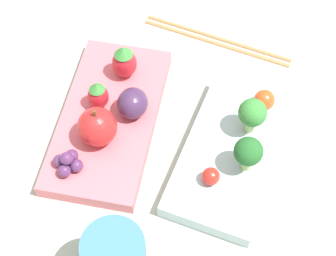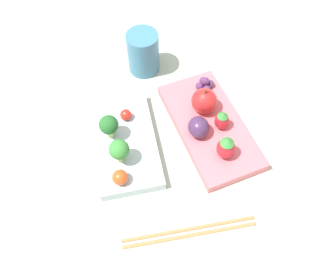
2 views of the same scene
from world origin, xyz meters
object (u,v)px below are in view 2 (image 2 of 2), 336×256
object	(u,v)px
broccoli_floret_1	(119,150)
bento_box_savoury	(125,143)
grape_cluster	(205,84)
bento_box_fruit	(210,126)
drinking_cup	(144,52)
cherry_tomato_0	(126,115)
chopsticks_pair	(190,232)
plum	(199,127)
apple	(204,101)
strawberry_1	(226,147)
broccoli_floret_0	(109,125)
cherry_tomato_1	(120,177)
strawberry_0	(222,120)

from	to	relation	value
broccoli_floret_1	bento_box_savoury	bearing A→B (deg)	-19.31
bento_box_savoury	grape_cluster	xyz separation A→B (m)	(0.07, -0.17, 0.02)
bento_box_fruit	drinking_cup	distance (m)	0.20
cherry_tomato_0	chopsticks_pair	distance (m)	0.23
bento_box_savoury	drinking_cup	distance (m)	0.19
plum	grape_cluster	bearing A→B (deg)	-25.11
bento_box_savoury	chopsticks_pair	world-z (taller)	bento_box_savoury
apple	drinking_cup	distance (m)	0.16
strawberry_1	broccoli_floret_0	bearing A→B (deg)	63.83
broccoli_floret_0	bento_box_savoury	bearing A→B (deg)	-124.63
bento_box_fruit	broccoli_floret_0	distance (m)	0.18
bento_box_savoury	cherry_tomato_1	world-z (taller)	cherry_tomato_1
strawberry_0	grape_cluster	xyz separation A→B (m)	(0.09, -0.00, -0.01)
cherry_tomato_0	chopsticks_pair	bearing A→B (deg)	-167.20
bento_box_fruit	strawberry_1	size ratio (longest dim) A/B	4.99
cherry_tomato_0	chopsticks_pair	world-z (taller)	cherry_tomato_0
cherry_tomato_0	apple	size ratio (longest dim) A/B	0.38
broccoli_floret_1	grape_cluster	size ratio (longest dim) A/B	1.41
cherry_tomato_1	plum	size ratio (longest dim) A/B	0.64
cherry_tomato_1	apple	world-z (taller)	apple
strawberry_0	cherry_tomato_1	bearing A→B (deg)	106.74
bento_box_fruit	cherry_tomato_0	size ratio (longest dim) A/B	11.61
plum	chopsticks_pair	xyz separation A→B (m)	(-0.16, 0.06, -0.03)
bento_box_fruit	strawberry_1	bearing A→B (deg)	-178.03
cherry_tomato_1	strawberry_0	xyz separation A→B (m)	(0.06, -0.19, 0.00)
broccoli_floret_1	cherry_tomato_0	distance (m)	0.09
cherry_tomato_0	strawberry_1	size ratio (longest dim) A/B	0.43
broccoli_floret_0	apple	distance (m)	0.17
broccoli_floret_1	cherry_tomato_0	size ratio (longest dim) A/B	2.48
bento_box_savoury	cherry_tomato_0	bearing A→B (deg)	-15.94
apple	chopsticks_pair	xyz separation A→B (m)	(-0.21, 0.09, -0.04)
strawberry_0	chopsticks_pair	world-z (taller)	strawberry_0
broccoli_floret_1	plum	bearing A→B (deg)	-82.78
broccoli_floret_0	strawberry_1	distance (m)	0.20
grape_cluster	drinking_cup	distance (m)	0.14
apple	strawberry_0	size ratio (longest dim) A/B	1.38
broccoli_floret_0	grape_cluster	bearing A→B (deg)	-72.44
broccoli_floret_0	cherry_tomato_1	bearing A→B (deg)	179.25
bento_box_savoury	grape_cluster	size ratio (longest dim) A/B	5.56
bento_box_fruit	broccoli_floret_0	xyz separation A→B (m)	(0.02, 0.18, 0.04)
broccoli_floret_0	broccoli_floret_1	world-z (taller)	same
grape_cluster	drinking_cup	size ratio (longest dim) A/B	0.41
grape_cluster	chopsticks_pair	xyz separation A→B (m)	(-0.25, 0.11, -0.03)
grape_cluster	chopsticks_pair	size ratio (longest dim) A/B	0.17
broccoli_floret_1	strawberry_1	xyz separation A→B (m)	(-0.04, -0.17, -0.01)
strawberry_1	plum	distance (m)	0.06
broccoli_floret_1	chopsticks_pair	size ratio (longest dim) A/B	0.24
broccoli_floret_1	cherry_tomato_1	distance (m)	0.04
cherry_tomato_0	grape_cluster	world-z (taller)	grape_cluster
cherry_tomato_1	chopsticks_pair	bearing A→B (deg)	-140.83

